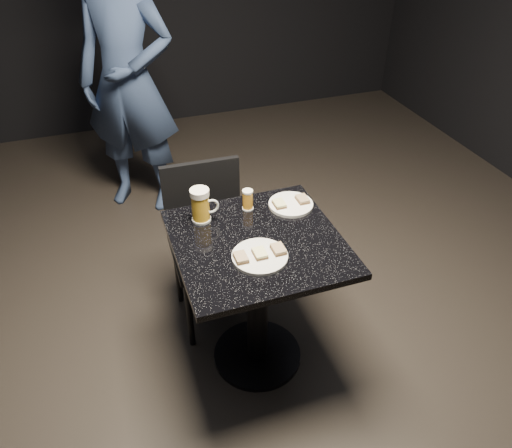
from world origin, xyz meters
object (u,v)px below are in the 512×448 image
object	(u,v)px
beer_tumbler	(248,200)
chair	(209,236)
plate_small	(291,204)
plate_large	(260,256)
patron	(128,82)
beer_mug	(201,205)
table	(257,282)

from	to	relation	value
beer_tumbler	chair	bearing A→B (deg)	130.67
plate_small	plate_large	bearing A→B (deg)	-130.41
patron	beer_tumbler	world-z (taller)	patron
chair	beer_mug	bearing A→B (deg)	-108.98
plate_large	plate_small	bearing A→B (deg)	49.59
table	beer_tumbler	size ratio (longest dim) A/B	7.65
beer_mug	chair	distance (m)	0.39
plate_small	patron	size ratio (longest dim) A/B	0.11
plate_large	beer_tumbler	distance (m)	0.36
plate_small	beer_tumbler	size ratio (longest dim) A/B	2.11
table	plate_large	bearing A→B (deg)	-104.90
chair	beer_tumbler	bearing A→B (deg)	-49.33
patron	table	distance (m)	1.73
plate_small	patron	bearing A→B (deg)	110.16
plate_large	beer_mug	size ratio (longest dim) A/B	1.45
table	beer_tumbler	xyz separation A→B (m)	(0.04, 0.24, 0.29)
beer_mug	beer_tumbler	xyz separation A→B (m)	(0.22, 0.02, -0.03)
plate_large	chair	bearing A→B (deg)	99.42
table	beer_tumbler	distance (m)	0.38
plate_small	chair	size ratio (longest dim) A/B	0.24
plate_small	beer_tumbler	xyz separation A→B (m)	(-0.20, 0.04, 0.04)
patron	chair	distance (m)	1.31
table	chair	world-z (taller)	chair
beer_tumbler	table	bearing A→B (deg)	-98.54
plate_small	table	distance (m)	0.39
plate_large	table	world-z (taller)	plate_large
table	beer_mug	size ratio (longest dim) A/B	4.75
beer_tumbler	patron	bearing A→B (deg)	103.48
patron	beer_tumbler	xyz separation A→B (m)	(0.34, -1.42, -0.10)
beer_mug	plate_large	bearing A→B (deg)	-64.92
table	chair	distance (m)	0.43
beer_mug	chair	xyz separation A→B (m)	(0.07, 0.20, -0.33)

